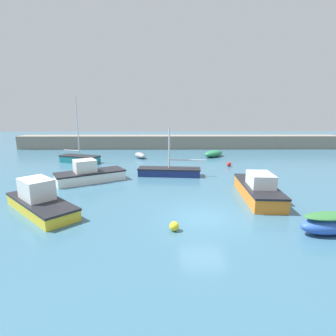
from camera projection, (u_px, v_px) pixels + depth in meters
The scene contains 12 objects.
ground_plane at pixel (203, 219), 14.34m from camera, with size 120.00×120.00×0.20m, color #38667F.
harbor_breakwater at pixel (179, 142), 40.46m from camera, with size 48.57×2.80×1.95m, color gray.
motorboat_with_cabin at pixel (40, 200), 15.11m from camera, with size 5.57×5.44×1.88m.
sailboat_tall_mast at pixel (80, 158), 29.25m from camera, with size 4.76×3.13×7.33m.
motorboat_grey_hull at pixel (258, 189), 17.29m from camera, with size 2.34×6.10×1.80m.
rowboat_white_midwater at pixel (214, 154), 32.98m from camera, with size 3.27×3.19×0.81m.
cabin_cruiser_white at pixel (89, 174), 21.46m from camera, with size 5.77×4.59×1.84m.
rowboat_with_red_cover at pixel (330, 223), 12.34m from camera, with size 3.06×1.50×1.01m.
sailboat_twin_hulled at pixel (169, 171), 23.41m from camera, with size 6.06×2.01×4.23m.
fishing_dinghy_green at pixel (140, 155), 32.14m from camera, with size 1.96×2.53×0.67m.
mooring_buoy_red at pixel (229, 164), 27.35m from camera, with size 0.45×0.45×0.45m, color red.
mooring_buoy_yellow at pixel (174, 226), 12.67m from camera, with size 0.47×0.47×0.47m, color yellow.
Camera 1 is at (-2.06, -13.38, 5.72)m, focal length 28.00 mm.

